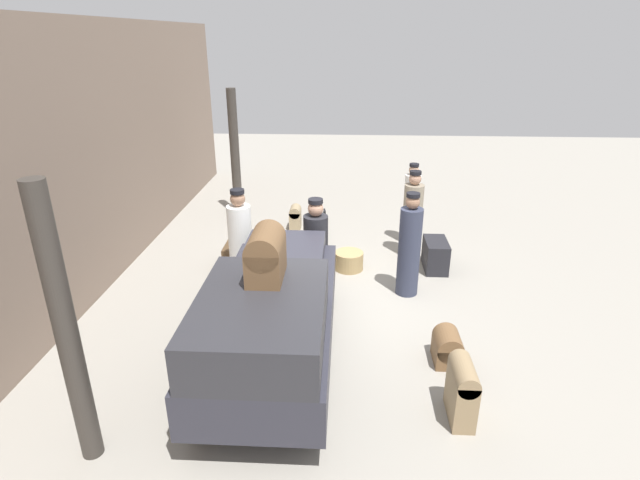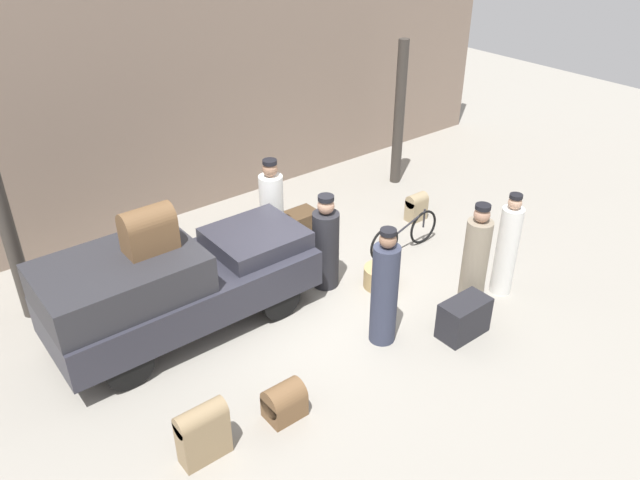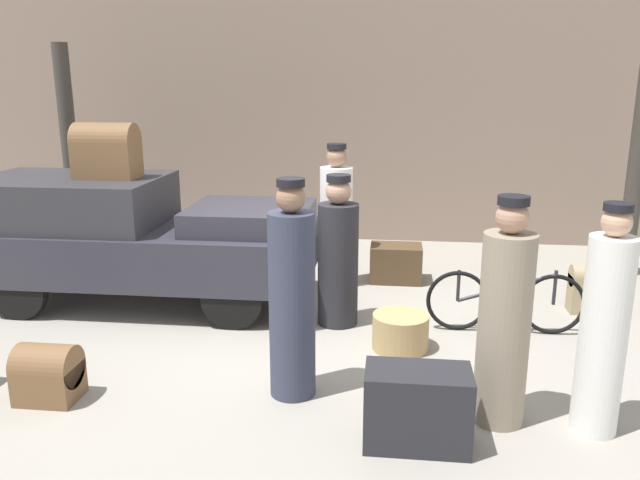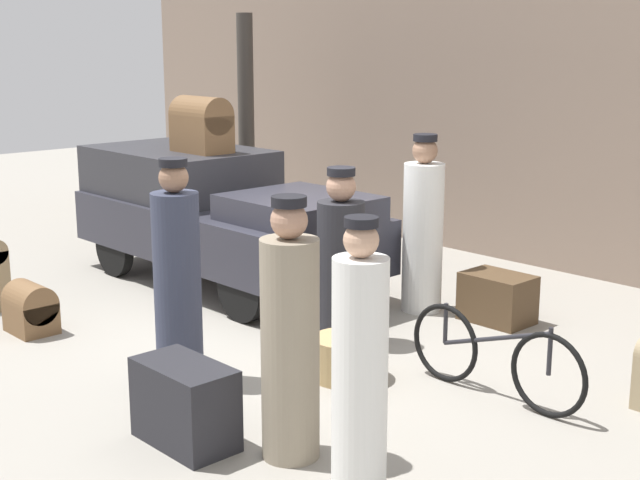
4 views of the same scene
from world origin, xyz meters
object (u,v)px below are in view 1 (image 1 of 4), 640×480
conductor_in_dark_uniform (411,207)px  bicycle (323,232)px  porter_carrying_trunk (409,249)px  porter_with_bicycle (412,218)px  suitcase_black_upright (448,347)px  wicker_basket (349,261)px  trunk_on_truck_roof (266,254)px  porter_standing_middle (241,244)px  truck (271,314)px  suitcase_tan_flat (238,256)px  trunk_large_brown (435,255)px  trunk_umber_medium (295,217)px  porter_lifting_near_truck (316,247)px  trunk_barrel_dark (462,389)px

conductor_in_dark_uniform → bicycle: bearing=100.8°
bicycle → porter_carrying_trunk: porter_carrying_trunk is taller
porter_with_bicycle → suitcase_black_upright: size_ratio=3.66×
bicycle → wicker_basket: 1.22m
suitcase_black_upright → trunk_on_truck_roof: size_ratio=0.70×
wicker_basket → porter_standing_middle: 2.18m
truck → trunk_on_truck_roof: 1.00m
wicker_basket → suitcase_tan_flat: suitcase_tan_flat is taller
truck → bicycle: bearing=-6.6°
porter_with_bicycle → conductor_in_dark_uniform: porter_with_bicycle is taller
truck → trunk_large_brown: (3.24, -2.69, -0.53)m
porter_with_bicycle → suitcase_tan_flat: size_ratio=2.66×
conductor_in_dark_uniform → porter_standing_middle: porter_standing_middle is taller
trunk_umber_medium → truck: bearing=-177.6°
truck → suitcase_tan_flat: 3.34m
trunk_umber_medium → trunk_large_brown: bearing=-124.7°
bicycle → porter_with_bicycle: 1.90m
porter_carrying_trunk → porter_standing_middle: (0.10, 2.92, -0.01)m
porter_standing_middle → truck: bearing=-159.3°
trunk_large_brown → trunk_on_truck_roof: bearing=142.1°
bicycle → porter_with_bicycle: bearing=-100.7°
bicycle → trunk_large_brown: (-0.98, -2.21, -0.05)m
porter_lifting_near_truck → porter_standing_middle: (-0.14, 1.31, 0.10)m
trunk_large_brown → suitcase_black_upright: (-3.00, 0.31, -0.06)m
truck → bicycle: 4.27m
bicycle → porter_with_bicycle: size_ratio=0.92×
truck → porter_carrying_trunk: bearing=-42.5°
porter_lifting_near_truck → trunk_large_brown: (0.77, -2.26, -0.44)m
truck → suitcase_black_upright: truck is taller
truck → porter_standing_middle: (2.32, 0.88, 0.01)m
trunk_umber_medium → trunk_on_truck_roof: (-5.48, -0.22, 1.50)m
wicker_basket → truck: bearing=161.8°
conductor_in_dark_uniform → trunk_on_truck_roof: 5.44m
porter_carrying_trunk → trunk_barrel_dark: bearing=-174.5°
porter_standing_middle → trunk_barrel_dark: 4.54m
wicker_basket → suitcase_black_upright: size_ratio=1.14×
suitcase_black_upright → trunk_on_truck_roof: (-0.47, 2.39, 1.56)m
porter_carrying_trunk → trunk_barrel_dark: (-3.08, -0.29, -0.43)m
porter_carrying_trunk → porter_standing_middle: bearing=88.1°
porter_lifting_near_truck → porter_standing_middle: size_ratio=0.90×
porter_lifting_near_truck → trunk_large_brown: 2.43m
porter_carrying_trunk → porter_with_bicycle: porter_carrying_trunk is taller
trunk_large_brown → porter_lifting_near_truck: bearing=108.9°
truck → porter_standing_middle: porter_standing_middle is taller
suitcase_tan_flat → trunk_on_truck_roof: trunk_on_truck_roof is taller
porter_standing_middle → trunk_on_truck_roof: 2.87m
bicycle → trunk_barrel_dark: bearing=-159.9°
porter_lifting_near_truck → trunk_large_brown: size_ratio=2.15×
porter_lifting_near_truck → porter_with_bicycle: 2.33m
porter_with_bicycle → trunk_barrel_dark: (-4.73, -0.05, -0.40)m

